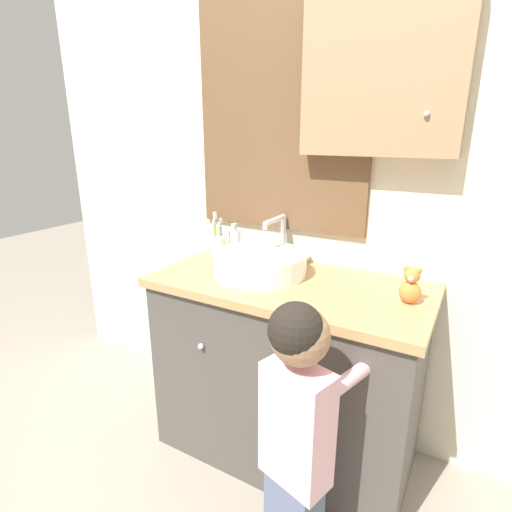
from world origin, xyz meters
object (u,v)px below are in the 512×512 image
(soap_dispenser, at_px, (236,242))
(child_figure, at_px, (298,421))
(toothbrush_holder, at_px, (218,243))
(sink_basin, at_px, (261,262))
(teddy_bear, at_px, (411,286))

(soap_dispenser, height_order, child_figure, soap_dispenser)
(toothbrush_holder, height_order, child_figure, toothbrush_holder)
(toothbrush_holder, xyz_separation_m, child_figure, (0.72, -0.63, -0.29))
(sink_basin, bearing_deg, teddy_bear, -0.96)
(sink_basin, relative_size, soap_dispenser, 2.80)
(toothbrush_holder, bearing_deg, soap_dispenser, 11.43)
(child_figure, xyz_separation_m, teddy_bear, (0.21, 0.47, 0.31))
(sink_basin, distance_m, child_figure, 0.68)
(child_figure, relative_size, teddy_bear, 7.11)
(sink_basin, xyz_separation_m, toothbrush_holder, (-0.33, 0.16, 0.00))
(child_figure, bearing_deg, sink_basin, 129.41)
(child_figure, bearing_deg, teddy_bear, 66.14)
(toothbrush_holder, relative_size, soap_dispenser, 1.29)
(soap_dispenser, bearing_deg, sink_basin, -36.60)
(child_figure, distance_m, teddy_bear, 0.60)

